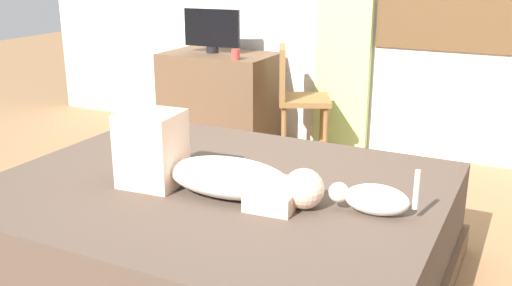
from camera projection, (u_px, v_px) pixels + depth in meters
name	position (u px, v px, depth m)	size (l,w,h in m)	color
ground_plane	(232.00, 278.00, 2.82)	(16.00, 16.00, 0.00)	olive
bed	(218.00, 231.00, 2.77)	(2.08, 1.67, 0.49)	brown
person_lying	(208.00, 168.00, 2.55)	(0.94, 0.33, 0.34)	silver
cat	(372.00, 199.00, 2.34)	(0.36, 0.14, 0.21)	silver
desk	(220.00, 98.00, 4.84)	(0.90, 0.56, 0.74)	brown
tv_monitor	(212.00, 30.00, 4.70)	(0.48, 0.10, 0.35)	black
cup	(236.00, 54.00, 4.41)	(0.06, 0.06, 0.08)	#B23D38
chair_by_desk	(295.00, 93.00, 4.37)	(0.51, 0.51, 0.86)	brown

